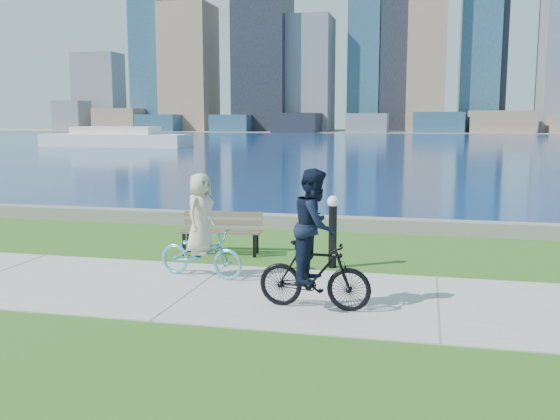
% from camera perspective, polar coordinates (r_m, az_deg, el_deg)
% --- Properties ---
extents(ground, '(320.00, 320.00, 0.00)m').
position_cam_1_polar(ground, '(10.05, 14.24, -8.48)').
color(ground, '#285716').
rests_on(ground, ground).
extents(concrete_path, '(80.00, 3.50, 0.02)m').
position_cam_1_polar(concrete_path, '(10.05, 14.24, -8.42)').
color(concrete_path, '#9F9F9A').
rests_on(concrete_path, ground).
extents(seawall, '(90.00, 0.50, 0.35)m').
position_cam_1_polar(seawall, '(16.06, 13.91, -1.54)').
color(seawall, slate).
rests_on(seawall, ground).
extents(bay_water, '(320.00, 131.00, 0.01)m').
position_cam_1_polar(bay_water, '(81.68, 13.44, 6.12)').
color(bay_water, navy).
rests_on(bay_water, ground).
extents(far_shore, '(320.00, 30.00, 0.12)m').
position_cam_1_polar(far_shore, '(139.66, 13.40, 6.98)').
color(far_shore, gray).
rests_on(far_shore, ground).
extents(city_skyline, '(171.62, 22.53, 76.00)m').
position_cam_1_polar(city_skyline, '(139.87, 12.19, 15.97)').
color(city_skyline, slate).
rests_on(city_skyline, ground).
extents(ferry_near, '(15.15, 4.33, 2.06)m').
position_cam_1_polar(ferry_near, '(66.24, -14.76, 6.34)').
color(ferry_near, silver).
rests_on(ferry_near, ground).
extents(park_bench, '(1.77, 0.81, 0.89)m').
position_cam_1_polar(park_bench, '(13.35, -5.37, -1.72)').
color(park_bench, black).
rests_on(park_bench, ground).
extents(bollard_lamp, '(0.23, 0.23, 1.41)m').
position_cam_1_polar(bollard_lamp, '(12.04, 4.85, -1.53)').
color(bollard_lamp, black).
rests_on(bollard_lamp, ground).
extents(cyclist_woman, '(0.87, 1.75, 1.89)m').
position_cam_1_polar(cyclist_woman, '(11.34, -7.26, -2.62)').
color(cyclist_woman, '#57B5D4').
rests_on(cyclist_woman, ground).
extents(cyclist_man, '(0.68, 1.74, 2.12)m').
position_cam_1_polar(cyclist_man, '(9.34, 3.19, -3.73)').
color(cyclist_man, black).
rests_on(cyclist_man, ground).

